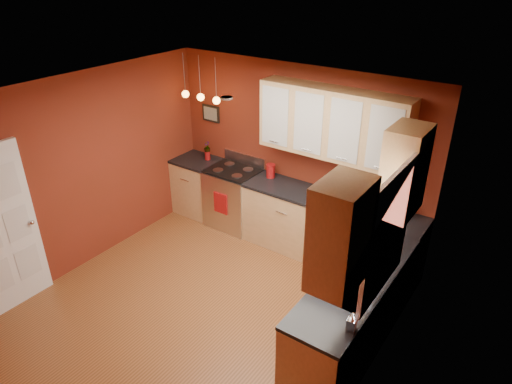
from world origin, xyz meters
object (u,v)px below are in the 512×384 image
Objects in this scene: gas_range at (234,197)px; soap_pump at (352,322)px; sink at (351,288)px; red_canister at (271,171)px; coffee_maker at (399,207)px.

soap_pump reaches higher than gas_range.
red_canister is at bearing 141.17° from sink.
gas_range is 4.83× the size of coffee_maker.
sink reaches higher than red_canister.
sink is 3.86× the size of soap_pump.
gas_range is at bearing 150.22° from sink.
sink is at bearing -91.48° from coffee_maker.
gas_range is 3.05m from sink.
red_canister reaches higher than soap_pump.
sink is 3.05× the size of coffee_maker.
sink is 1.64m from coffee_maker.
red_canister is at bearing 136.20° from soap_pump.
red_canister is 1.92m from coffee_maker.
red_canister is 0.89× the size of coffee_maker.
sink reaches higher than coffee_maker.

